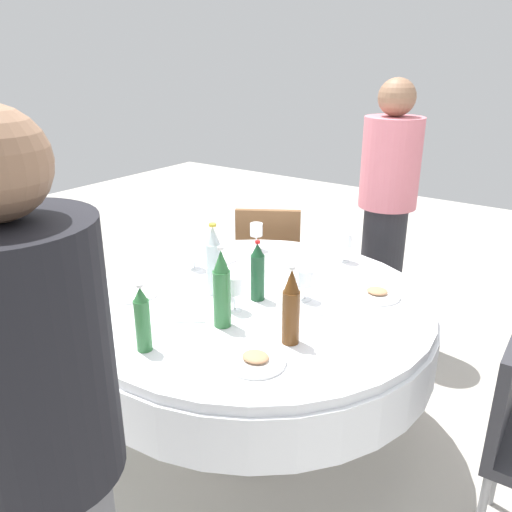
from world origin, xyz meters
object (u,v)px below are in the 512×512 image
Objects in this scene: wine_glass_north at (194,248)px; plate_rear at (133,291)px; bottle_dark_green_south at (258,272)px; bottle_clear_front at (214,261)px; wine_glass_mid at (256,231)px; dining_table at (256,326)px; wine_glass_far at (234,287)px; bottle_green_north at (142,320)px; person_near at (49,476)px; bottle_green_near at (222,290)px; plate_right at (256,360)px; chair_mid at (268,258)px; person_front at (386,214)px; wine_glass_inner at (305,279)px; bottle_brown_inner at (291,308)px; plate_west at (377,294)px; wine_glass_right at (345,241)px; plate_outer at (291,269)px.

wine_glass_north is 0.63× the size of plate_rear.
bottle_clear_front is (-0.19, -0.06, 0.03)m from bottle_dark_green_south.
plate_rear is at bearing -99.62° from wine_glass_mid.
dining_table is at bearing 148.27° from bottle_dark_green_south.
bottle_clear_front is 2.11× the size of wine_glass_far.
bottle_green_north is 0.77m from person_near.
bottle_clear_front is at bearing 101.09° from bottle_green_north.
bottle_green_near reaches higher than plate_right.
bottle_green_near reaches higher than wine_glass_north.
chair_mid reaches higher than plate_right.
person_front is at bearing 84.75° from dining_table.
wine_glass_mid reaches higher than plate_right.
chair_mid is (-0.59, 1.19, -0.38)m from bottle_green_near.
bottle_clear_front is 0.41m from wine_glass_inner.
person_front is at bearing 63.08° from wine_glass_north.
bottle_clear_front reaches higher than wine_glass_far.
chair_mid is at bearing -150.81° from person_front.
bottle_brown_inner is at bearing -36.23° from bottle_dark_green_south.
plate_west is at bearing 80.52° from plate_right.
plate_west is at bearing 36.74° from dining_table.
plate_right is at bearing -88.58° from chair_mid.
wine_glass_right reaches higher than plate_rear.
bottle_green_near is 1.61× the size of plate_west.
wine_glass_right is (0.08, 0.91, -0.04)m from bottle_green_near.
wine_glass_far is (-0.19, -0.26, 0.01)m from wine_glass_inner.
bottle_green_north is (-0.08, -0.60, 0.27)m from dining_table.
bottle_green_near reaches higher than plate_west.
plate_right is 1.60m from chair_mid.
chair_mid is (-0.56, 0.91, -0.35)m from bottle_dark_green_south.
wine_glass_north is at bearing -147.39° from plate_outer.
person_near is (0.68, -1.75, 0.04)m from wine_glass_mid.
wine_glass_north is 0.39m from plate_rear.
bottle_clear_front is at bearing -81.39° from person_near.
plate_west is (0.32, -0.30, -0.10)m from wine_glass_right.
dining_table is 0.94× the size of person_near.
bottle_dark_green_south is 1.28m from person_near.
dining_table is at bearing -83.88° from plate_outer.
plate_right is (0.31, -0.43, 0.16)m from dining_table.
bottle_dark_green_south is 1.20m from person_front.
person_front is at bearing 84.06° from bottle_green_north.
bottle_green_north reaches higher than plate_west.
bottle_brown_inner is 1.24× the size of plate_rear.
wine_glass_mid is (0.09, 0.41, -0.00)m from wine_glass_north.
bottle_dark_green_south is 1.81× the size of wine_glass_right.
bottle_green_near is 0.88m from wine_glass_mid.
dining_table is 1.06m from chair_mid.
wine_glass_north is at bearing -165.27° from plate_west.
bottle_dark_green_south is 0.28m from bottle_green_near.
wine_glass_far is at bearing -125.67° from wine_glass_inner.
wine_glass_inner is at bearing 112.17° from bottle_brown_inner.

